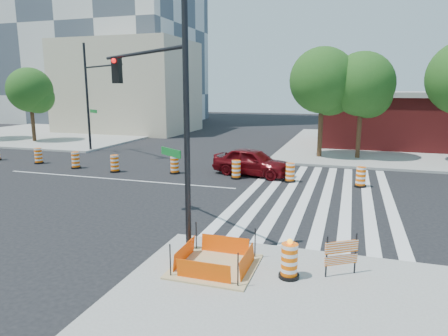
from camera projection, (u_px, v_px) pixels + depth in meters
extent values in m
plane|color=black|center=(114.00, 179.00, 21.98)|extent=(120.00, 120.00, 0.00)
cube|color=gray|center=(421.00, 147.00, 33.41)|extent=(22.00, 22.00, 0.15)
cube|color=gray|center=(64.00, 132.00, 44.14)|extent=(22.00, 22.00, 0.15)
cube|color=silver|center=(251.00, 190.00, 19.66)|extent=(0.45, 13.50, 0.01)
cube|color=silver|center=(269.00, 191.00, 19.39)|extent=(0.45, 13.50, 0.01)
cube|color=silver|center=(288.00, 193.00, 19.12)|extent=(0.45, 13.50, 0.01)
cube|color=silver|center=(307.00, 194.00, 18.85)|extent=(0.45, 13.50, 0.01)
cube|color=silver|center=(326.00, 196.00, 18.58)|extent=(0.45, 13.50, 0.01)
cube|color=silver|center=(347.00, 197.00, 18.31)|extent=(0.45, 13.50, 0.01)
cube|color=silver|center=(367.00, 199.00, 18.05)|extent=(0.45, 13.50, 0.01)
cube|color=silver|center=(389.00, 201.00, 17.78)|extent=(0.45, 13.50, 0.01)
cube|color=silver|center=(114.00, 179.00, 21.98)|extent=(14.00, 0.12, 0.01)
cube|color=tan|center=(215.00, 266.00, 10.86)|extent=(2.20, 2.20, 0.05)
cube|color=#F75004|center=(203.00, 272.00, 9.97)|extent=(1.44, 0.02, 0.55)
cube|color=#F75004|center=(225.00, 245.00, 11.65)|extent=(1.44, 0.02, 0.55)
cube|color=#F75004|center=(184.00, 253.00, 11.08)|extent=(0.02, 1.44, 0.55)
cube|color=#F75004|center=(247.00, 262.00, 10.54)|extent=(0.02, 1.44, 0.55)
cylinder|color=black|center=(170.00, 261.00, 10.20)|extent=(0.04, 0.04, 0.90)
cylinder|color=black|center=(238.00, 270.00, 9.67)|extent=(0.04, 0.04, 0.90)
cylinder|color=black|center=(196.00, 236.00, 11.89)|extent=(0.04, 0.04, 0.90)
cylinder|color=black|center=(255.00, 243.00, 11.35)|extent=(0.04, 0.04, 0.90)
cube|color=maroon|center=(424.00, 123.00, 33.01)|extent=(16.00, 8.00, 4.20)
cube|color=gray|center=(426.00, 94.00, 32.55)|extent=(16.50, 8.50, 0.40)
cube|color=#BCAF90|center=(128.00, 87.00, 45.11)|extent=(14.00, 10.00, 10.00)
imported|color=#4F060B|center=(252.00, 162.00, 22.81)|extent=(4.87, 2.74, 1.57)
cylinder|color=black|center=(187.00, 123.00, 11.25)|extent=(0.17, 0.17, 7.61)
cylinder|color=black|center=(140.00, 53.00, 13.07)|extent=(4.72, 3.41, 0.11)
cube|color=black|center=(117.00, 70.00, 14.74)|extent=(0.30, 0.27, 0.95)
sphere|color=#FF0C0C|center=(114.00, 61.00, 14.50)|extent=(0.17, 0.17, 0.17)
cube|color=#0C591E|center=(171.00, 152.00, 12.18)|extent=(0.95, 0.69, 0.24)
cylinder|color=black|center=(87.00, 97.00, 30.76)|extent=(0.18, 0.18, 8.10)
cylinder|color=black|center=(102.00, 66.00, 28.06)|extent=(5.24, 3.30, 0.12)
cube|color=black|center=(116.00, 73.00, 26.58)|extent=(0.32, 0.28, 1.01)
sphere|color=#FF0C0C|center=(114.00, 67.00, 26.34)|extent=(0.18, 0.18, 0.18)
cube|color=#0C591E|center=(93.00, 111.00, 30.21)|extent=(1.06, 0.67, 0.25)
cylinder|color=black|center=(289.00, 276.00, 10.26)|extent=(0.53, 0.53, 0.09)
cylinder|color=#FF6005|center=(289.00, 260.00, 10.17)|extent=(0.43, 0.43, 0.85)
sphere|color=#FF990C|center=(290.00, 242.00, 10.08)|extent=(0.14, 0.14, 0.14)
cube|color=#FF6005|center=(342.00, 247.00, 10.26)|extent=(0.82, 0.54, 0.31)
cube|color=#FF6005|center=(341.00, 260.00, 10.33)|extent=(0.82, 0.54, 0.24)
cylinder|color=black|center=(327.00, 257.00, 10.20)|extent=(0.04, 0.04, 1.11)
cylinder|color=black|center=(356.00, 253.00, 10.41)|extent=(0.04, 0.04, 1.11)
cylinder|color=#382314|center=(33.00, 119.00, 36.20)|extent=(0.33, 0.33, 4.21)
sphere|color=#164012|center=(30.00, 90.00, 35.68)|extent=(3.95, 3.95, 3.95)
sphere|color=#164012|center=(38.00, 97.00, 35.94)|extent=(2.90, 2.90, 2.90)
sphere|color=#164012|center=(25.00, 94.00, 35.69)|extent=(2.63, 2.63, 2.63)
cylinder|color=#382314|center=(320.00, 124.00, 27.93)|extent=(0.33, 0.33, 4.83)
sphere|color=#164012|center=(323.00, 80.00, 27.33)|extent=(4.53, 4.53, 4.53)
sphere|color=#164012|center=(330.00, 92.00, 27.62)|extent=(3.32, 3.32, 3.32)
sphere|color=#164012|center=(316.00, 87.00, 27.35)|extent=(3.02, 3.02, 3.02)
cylinder|color=#382314|center=(359.00, 127.00, 27.41)|extent=(0.30, 0.30, 4.61)
sphere|color=#164012|center=(362.00, 84.00, 26.84)|extent=(4.32, 4.32, 4.32)
sphere|color=#164012|center=(369.00, 95.00, 27.11)|extent=(3.17, 3.17, 3.17)
sphere|color=#164012|center=(356.00, 91.00, 26.86)|extent=(2.88, 2.88, 2.88)
cylinder|color=black|center=(39.00, 163.00, 26.46)|extent=(0.60, 0.60, 0.10)
cylinder|color=#FF6005|center=(38.00, 155.00, 26.36)|extent=(0.48, 0.48, 0.95)
cylinder|color=black|center=(76.00, 167.00, 24.89)|extent=(0.60, 0.60, 0.10)
cylinder|color=#FF6005|center=(76.00, 160.00, 24.80)|extent=(0.48, 0.48, 0.95)
cylinder|color=black|center=(115.00, 171.00, 23.79)|extent=(0.60, 0.60, 0.10)
cylinder|color=#FF6005|center=(115.00, 163.00, 23.70)|extent=(0.48, 0.48, 0.95)
cylinder|color=black|center=(175.00, 173.00, 23.40)|extent=(0.60, 0.60, 0.10)
cylinder|color=#FF6005|center=(175.00, 164.00, 23.30)|extent=(0.48, 0.48, 0.95)
sphere|color=#FF990C|center=(174.00, 155.00, 23.19)|extent=(0.16, 0.16, 0.16)
cylinder|color=black|center=(236.00, 178.00, 22.07)|extent=(0.60, 0.60, 0.10)
cylinder|color=#FF6005|center=(236.00, 169.00, 21.97)|extent=(0.48, 0.48, 0.95)
cylinder|color=black|center=(290.00, 181.00, 21.27)|extent=(0.60, 0.60, 0.10)
cylinder|color=#FF6005|center=(290.00, 172.00, 21.17)|extent=(0.48, 0.48, 0.95)
cylinder|color=black|center=(360.00, 186.00, 20.24)|extent=(0.60, 0.60, 0.10)
cylinder|color=#FF6005|center=(361.00, 176.00, 20.14)|extent=(0.48, 0.48, 0.95)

